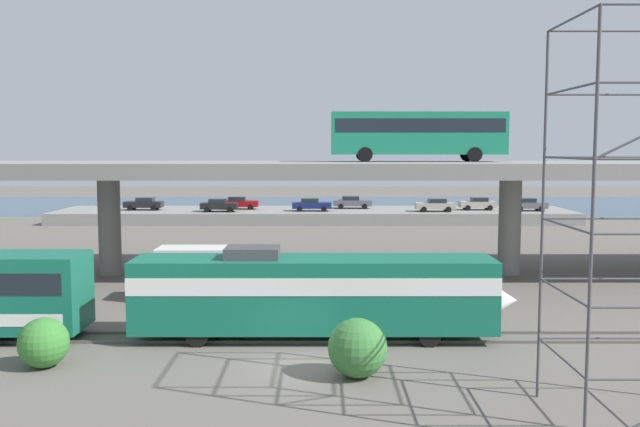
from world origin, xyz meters
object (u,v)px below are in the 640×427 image
object	(u,v)px
parked_car_0	(532,204)
parked_car_2	(355,202)
parked_car_5	(222,205)
parked_car_4	(314,204)
scaffolding_tower	(639,211)
parked_car_3	(481,204)
parked_car_7	(438,205)
transit_bus_on_overpass	(421,132)
parked_car_6	(242,203)
parked_car_1	(147,203)
service_truck_west	(218,272)
train_locomotive	(335,291)

from	to	relation	value
parked_car_0	parked_car_2	size ratio (longest dim) A/B	0.88
parked_car_5	parked_car_2	bearing A→B (deg)	15.75
parked_car_5	parked_car_4	bearing A→B (deg)	4.21
scaffolding_tower	parked_car_3	size ratio (longest dim) A/B	2.97
parked_car_0	parked_car_3	distance (m)	5.74
parked_car_0	parked_car_7	bearing A→B (deg)	-175.57
transit_bus_on_overpass	parked_car_2	distance (m)	35.96
transit_bus_on_overpass	parked_car_5	bearing A→B (deg)	-59.04
parked_car_2	parked_car_6	size ratio (longest dim) A/B	1.00
parked_car_6	parked_car_7	bearing A→B (deg)	-7.84
parked_car_3	parked_car_7	world-z (taller)	same
parked_car_1	parked_car_4	distance (m)	19.84
parked_car_1	parked_car_7	size ratio (longest dim) A/B	0.99
parked_car_3	parked_car_6	size ratio (longest dim) A/B	0.92
parked_car_0	parked_car_3	bearing A→B (deg)	167.89
parked_car_1	parked_car_6	distance (m)	11.11
service_truck_west	parked_car_0	xyz separation A→B (m)	(30.15, 41.52, 0.47)
parked_car_1	parked_car_5	world-z (taller)	same
transit_bus_on_overpass	parked_car_3	bearing A→B (deg)	-109.84
parked_car_5	parked_car_6	size ratio (longest dim) A/B	0.92
parked_car_4	parked_car_5	bearing A→B (deg)	-175.79
scaffolding_tower	parked_car_3	xyz separation A→B (m)	(9.00, 60.02, -4.54)
parked_car_2	parked_car_6	distance (m)	13.66
parked_car_7	parked_car_5	bearing A→B (deg)	0.35
scaffolding_tower	parked_car_3	bearing A→B (deg)	81.47
parked_car_2	parked_car_5	size ratio (longest dim) A/B	1.09
train_locomotive	parked_car_6	world-z (taller)	train_locomotive
parked_car_5	parked_car_6	world-z (taller)	same
parked_car_4	transit_bus_on_overpass	bearing A→B (deg)	-76.11
parked_car_0	parked_car_1	size ratio (longest dim) A/B	0.91
train_locomotive	scaffolding_tower	bearing A→B (deg)	-46.35
train_locomotive	parked_car_1	distance (m)	54.75
parked_car_0	parked_car_7	xyz separation A→B (m)	(-10.96, -0.85, 0.00)
parked_car_0	parked_car_4	bearing A→B (deg)	-179.51
service_truck_west	scaffolding_tower	bearing A→B (deg)	-48.05
parked_car_1	parked_car_7	world-z (taller)	same
transit_bus_on_overpass	parked_car_1	size ratio (longest dim) A/B	2.71
train_locomotive	scaffolding_tower	size ratio (longest dim) A/B	1.38
parked_car_5	parked_car_7	size ratio (longest dim) A/B	0.94
parked_car_6	parked_car_7	size ratio (longest dim) A/B	1.02
parked_car_7	parked_car_6	bearing A→B (deg)	-7.84
train_locomotive	service_truck_west	size ratio (longest dim) A/B	2.53
parked_car_0	parked_car_4	xyz separation A→B (m)	(-25.24, -0.22, 0.00)
train_locomotive	parked_car_0	bearing A→B (deg)	64.30
parked_car_6	parked_car_2	bearing A→B (deg)	4.42
transit_bus_on_overpass	service_truck_west	distance (m)	17.99
parked_car_1	parked_car_4	bearing A→B (deg)	176.05
transit_bus_on_overpass	parked_car_6	bearing A→B (deg)	-64.08
transit_bus_on_overpass	parked_car_3	size ratio (longest dim) A/B	2.86
parked_car_2	transit_bus_on_overpass	bearing A→B (deg)	-85.28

